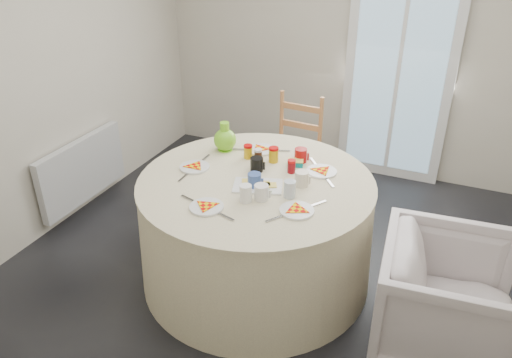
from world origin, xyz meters
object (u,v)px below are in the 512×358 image
at_px(wooden_chair, 292,154).
at_px(armchair, 449,298).
at_px(green_pitcher, 225,141).
at_px(table, 256,232).
at_px(radiator, 83,170).

distance_m(wooden_chair, armchair, 1.96).
bearing_deg(armchair, wooden_chair, 43.29).
bearing_deg(green_pitcher, table, -33.95).
bearing_deg(table, armchair, -8.30).
distance_m(table, wooden_chair, 1.12).
bearing_deg(table, radiator, 171.95).
bearing_deg(armchair, green_pitcher, 67.90).
bearing_deg(armchair, radiator, 76.97).
bearing_deg(radiator, table, -8.05).
height_order(table, armchair, armchair).
xyz_separation_m(radiator, wooden_chair, (1.63, 0.86, 0.09)).
relative_size(table, wooden_chair, 1.67).
xyz_separation_m(radiator, green_pitcher, (1.36, 0.09, 0.49)).
bearing_deg(green_pitcher, armchair, -10.86).
height_order(armchair, green_pitcher, green_pitcher).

